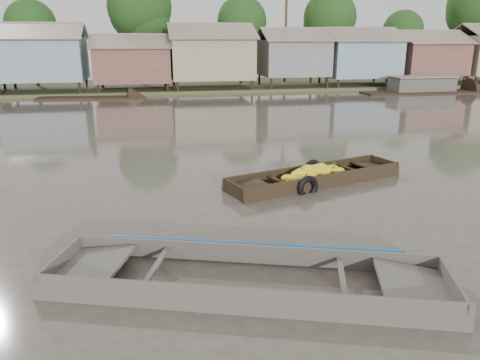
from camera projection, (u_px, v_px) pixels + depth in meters
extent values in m
plane|color=#453C35|center=(278.00, 231.00, 10.90)|extent=(120.00, 120.00, 0.00)
cube|color=#384723|center=(178.00, 87.00, 41.83)|extent=(120.00, 12.00, 0.50)
cube|color=gray|center=(43.00, 59.00, 35.81)|extent=(6.20, 5.20, 3.20)
cube|color=brown|center=(35.00, 30.00, 33.89)|extent=(6.60, 3.02, 1.28)
cube|color=brown|center=(43.00, 31.00, 36.52)|extent=(6.60, 3.02, 1.28)
cube|color=brown|center=(132.00, 64.00, 37.20)|extent=(5.80, 4.60, 2.70)
cube|color=brown|center=(131.00, 41.00, 35.51)|extent=(6.20, 2.67, 1.14)
cube|color=brown|center=(131.00, 41.00, 37.83)|extent=(6.20, 2.67, 1.14)
cube|color=gray|center=(211.00, 58.00, 38.24)|extent=(6.50, 5.30, 3.30)
cube|color=brown|center=(213.00, 31.00, 36.28)|extent=(6.90, 3.08, 1.31)
cube|color=brown|center=(208.00, 31.00, 38.96)|extent=(6.90, 3.08, 1.31)
cube|color=slate|center=(293.00, 58.00, 39.55)|extent=(5.40, 4.70, 2.90)
cube|color=brown|center=(298.00, 34.00, 37.80)|extent=(5.80, 2.73, 1.17)
cube|color=brown|center=(289.00, 34.00, 40.18)|extent=(5.80, 2.73, 1.17)
cube|color=gray|center=(359.00, 58.00, 40.70)|extent=(6.00, 5.00, 3.10)
cube|color=brown|center=(368.00, 34.00, 38.84)|extent=(6.40, 2.90, 1.24)
cube|color=brown|center=(354.00, 34.00, 41.37)|extent=(6.40, 2.90, 1.24)
cube|color=brown|center=(426.00, 58.00, 41.92)|extent=(5.70, 4.90, 2.80)
cube|color=brown|center=(438.00, 37.00, 40.14)|extent=(6.10, 2.85, 1.21)
cube|color=brown|center=(420.00, 37.00, 42.62)|extent=(6.10, 2.85, 1.21)
cylinder|color=#473323|center=(35.00, 59.00, 39.82)|extent=(0.28, 0.28, 4.90)
sphere|color=#113612|center=(31.00, 25.00, 39.00)|extent=(4.20, 4.20, 4.20)
cylinder|color=#473323|center=(142.00, 51.00, 40.35)|extent=(0.28, 0.28, 6.30)
sphere|color=#113612|center=(139.00, 6.00, 39.29)|extent=(5.40, 5.40, 5.40)
cylinder|color=#473323|center=(242.00, 56.00, 43.11)|extent=(0.28, 0.28, 5.25)
sphere|color=#113612|center=(242.00, 21.00, 42.23)|extent=(4.50, 4.50, 4.50)
cylinder|color=#473323|center=(328.00, 54.00, 43.61)|extent=(0.28, 0.28, 5.60)
sphere|color=#113612|center=(330.00, 17.00, 42.67)|extent=(4.80, 4.80, 4.80)
cylinder|color=#473323|center=(400.00, 58.00, 46.19)|extent=(0.28, 0.28, 4.55)
sphere|color=#113612|center=(403.00, 31.00, 45.43)|extent=(3.90, 3.90, 3.90)
cylinder|color=#473323|center=(471.00, 47.00, 46.24)|extent=(0.28, 0.28, 6.65)
sphere|color=#113612|center=(477.00, 6.00, 45.13)|extent=(5.70, 5.70, 5.70)
cylinder|color=#473323|center=(285.00, 40.00, 42.98)|extent=(0.24, 0.24, 8.00)
cube|color=black|center=(315.00, 185.00, 14.54)|extent=(5.78, 2.78, 0.08)
cube|color=black|center=(303.00, 173.00, 15.00)|extent=(5.61, 1.92, 0.54)
cube|color=black|center=(328.00, 183.00, 13.96)|extent=(5.61, 1.92, 0.54)
cube|color=black|center=(383.00, 166.00, 15.80)|extent=(0.44, 1.23, 0.51)
cube|color=black|center=(372.00, 166.00, 15.55)|extent=(1.28, 1.34, 0.20)
cube|color=black|center=(234.00, 192.00, 13.15)|extent=(0.44, 1.23, 0.51)
cube|color=black|center=(250.00, 187.00, 13.37)|extent=(1.28, 1.34, 0.20)
cube|color=black|center=(279.00, 181.00, 13.81)|extent=(0.47, 1.19, 0.05)
cube|color=black|center=(349.00, 169.00, 15.08)|extent=(0.47, 1.19, 0.05)
ellipsoid|color=yellow|center=(315.00, 168.00, 14.49)|extent=(0.42, 0.34, 0.22)
ellipsoid|color=yellow|center=(299.00, 180.00, 13.93)|extent=(0.54, 0.45, 0.29)
ellipsoid|color=yellow|center=(302.00, 179.00, 13.96)|extent=(0.48, 0.40, 0.26)
ellipsoid|color=yellow|center=(312.00, 171.00, 14.50)|extent=(0.52, 0.43, 0.27)
ellipsoid|color=yellow|center=(307.00, 171.00, 14.52)|extent=(0.48, 0.40, 0.26)
ellipsoid|color=yellow|center=(298.00, 185.00, 13.78)|extent=(0.43, 0.36, 0.23)
ellipsoid|color=yellow|center=(291.00, 182.00, 13.99)|extent=(0.42, 0.35, 0.22)
ellipsoid|color=yellow|center=(348.00, 175.00, 14.62)|extent=(0.45, 0.38, 0.24)
ellipsoid|color=yellow|center=(301.00, 173.00, 14.22)|extent=(0.54, 0.45, 0.29)
ellipsoid|color=yellow|center=(338.00, 171.00, 14.67)|extent=(0.50, 0.41, 0.26)
ellipsoid|color=yellow|center=(302.00, 182.00, 13.87)|extent=(0.54, 0.44, 0.28)
ellipsoid|color=yellow|center=(308.00, 169.00, 14.31)|extent=(0.52, 0.43, 0.27)
ellipsoid|color=yellow|center=(297.00, 174.00, 14.17)|extent=(0.47, 0.39, 0.25)
ellipsoid|color=yellow|center=(303.00, 182.00, 13.90)|extent=(0.53, 0.44, 0.28)
ellipsoid|color=yellow|center=(325.00, 178.00, 14.22)|extent=(0.44, 0.36, 0.23)
ellipsoid|color=yellow|center=(327.00, 170.00, 14.54)|extent=(0.50, 0.41, 0.26)
ellipsoid|color=yellow|center=(321.00, 168.00, 14.43)|extent=(0.56, 0.46, 0.29)
ellipsoid|color=yellow|center=(315.00, 171.00, 14.86)|extent=(0.47, 0.39, 0.25)
ellipsoid|color=yellow|center=(302.00, 171.00, 14.54)|extent=(0.43, 0.36, 0.23)
ellipsoid|color=yellow|center=(307.00, 172.00, 14.58)|extent=(0.44, 0.37, 0.23)
ellipsoid|color=yellow|center=(332.00, 169.00, 15.01)|extent=(0.53, 0.44, 0.28)
ellipsoid|color=yellow|center=(320.00, 172.00, 14.36)|extent=(0.49, 0.40, 0.26)
ellipsoid|color=yellow|center=(317.00, 171.00, 14.22)|extent=(0.52, 0.43, 0.27)
ellipsoid|color=yellow|center=(307.00, 172.00, 14.42)|extent=(0.48, 0.40, 0.25)
ellipsoid|color=yellow|center=(316.00, 171.00, 14.92)|extent=(0.45, 0.37, 0.24)
ellipsoid|color=yellow|center=(312.00, 177.00, 14.03)|extent=(0.42, 0.35, 0.22)
ellipsoid|color=yellow|center=(293.00, 179.00, 14.01)|extent=(0.55, 0.45, 0.29)
ellipsoid|color=yellow|center=(288.00, 179.00, 14.12)|extent=(0.50, 0.41, 0.26)
ellipsoid|color=yellow|center=(312.00, 173.00, 14.24)|extent=(0.51, 0.42, 0.27)
ellipsoid|color=yellow|center=(324.00, 173.00, 14.36)|extent=(0.47, 0.39, 0.25)
ellipsoid|color=yellow|center=(326.00, 170.00, 15.00)|extent=(0.47, 0.39, 0.25)
cylinder|color=#3F6626|center=(302.00, 171.00, 14.15)|extent=(0.04, 0.04, 0.19)
cylinder|color=#3F6626|center=(321.00, 168.00, 14.48)|extent=(0.04, 0.04, 0.19)
cylinder|color=#3F6626|center=(334.00, 165.00, 14.72)|extent=(0.04, 0.04, 0.19)
torus|color=black|center=(312.00, 170.00, 15.25)|extent=(0.73, 0.39, 0.71)
torus|color=black|center=(308.00, 187.00, 13.50)|extent=(0.74, 0.40, 0.71)
cube|color=#47433C|center=(247.00, 291.00, 8.50)|extent=(7.18, 3.70, 0.08)
cube|color=#47433C|center=(252.00, 257.00, 9.24)|extent=(6.89, 2.46, 0.58)
cube|color=#47433C|center=(240.00, 304.00, 7.60)|extent=(6.89, 2.46, 0.58)
cube|color=#47433C|center=(452.00, 292.00, 7.99)|extent=(0.62, 1.69, 0.55)
cube|color=#47433C|center=(415.00, 286.00, 8.04)|extent=(1.65, 1.83, 0.23)
cube|color=#47433C|center=(62.00, 266.00, 8.86)|extent=(0.62, 1.69, 0.55)
cube|color=#47433C|center=(92.00, 265.00, 8.76)|extent=(1.65, 1.83, 0.23)
cube|color=#47433C|center=(155.00, 267.00, 8.60)|extent=(0.64, 1.64, 0.05)
cube|color=#47433C|center=(342.00, 279.00, 8.18)|extent=(0.64, 1.64, 0.05)
cube|color=#665E54|center=(247.00, 289.00, 8.48)|extent=(5.54, 3.03, 0.02)
cube|color=#0F4F99|center=(252.00, 246.00, 9.23)|extent=(5.56, 1.95, 0.14)
torus|color=olive|center=(372.00, 305.00, 7.93)|extent=(0.40, 0.40, 0.06)
torus|color=olive|center=(373.00, 303.00, 7.92)|extent=(0.33, 0.33, 0.06)
cube|color=black|center=(420.00, 94.00, 37.35)|extent=(9.45, 2.12, 0.35)
cube|color=black|center=(86.00, 99.00, 33.97)|extent=(6.96, 2.12, 0.35)
cube|color=black|center=(422.00, 85.00, 37.70)|extent=(5.00, 2.00, 1.20)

